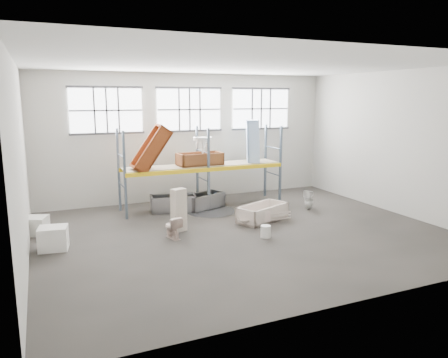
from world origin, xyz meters
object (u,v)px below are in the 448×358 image
bathtub_beige (262,213)px  steel_tub_left (173,203)px  toilet_beige (173,227)px  rust_tub_flat (200,159)px  steel_tub_right (204,201)px  cistern_tall (179,210)px  blue_tub_upright (253,141)px  bucket (266,231)px  toilet_white (309,199)px  carton_near (53,238)px

bathtub_beige → steel_tub_left: size_ratio=1.13×
toilet_beige → rust_tub_flat: (2.03, 3.15, 1.49)m
steel_tub_right → rust_tub_flat: size_ratio=0.92×
toilet_beige → cistern_tall: cistern_tall is taller
steel_tub_right → blue_tub_upright: (2.12, 0.25, 2.12)m
blue_tub_upright → bucket: size_ratio=4.63×
toilet_white → steel_tub_right: size_ratio=0.47×
carton_near → bathtub_beige: bearing=2.0°
steel_tub_left → carton_near: size_ratio=2.17×
cistern_tall → bucket: cistern_tall is taller
cistern_tall → steel_tub_left: 2.41m
steel_tub_left → rust_tub_flat: 1.92m
rust_tub_flat → carton_near: rust_tub_flat is taller
toilet_beige → toilet_white: bearing=-179.7°
blue_tub_upright → cistern_tall: bearing=-146.5°
cistern_tall → blue_tub_upright: 4.91m
steel_tub_right → carton_near: carton_near is taller
bathtub_beige → steel_tub_left: steel_tub_left is taller
steel_tub_left → toilet_beige: bearing=-107.1°
bucket → carton_near: (-5.78, 1.37, 0.14)m
toilet_beige → toilet_white: 5.73m
cistern_tall → blue_tub_upright: size_ratio=0.81×
rust_tub_flat → blue_tub_upright: bearing=-0.5°
cistern_tall → rust_tub_flat: 3.25m
cistern_tall → carton_near: size_ratio=1.80×
toilet_beige → steel_tub_right: (2.09, 2.87, -0.05)m
steel_tub_right → toilet_white: bearing=-25.1°
bucket → steel_tub_right: bearing=96.6°
cistern_tall → steel_tub_left: bearing=56.6°
bucket → rust_tub_flat: bearing=96.9°
rust_tub_flat → blue_tub_upright: (2.18, -0.02, 0.57)m
toilet_white → bucket: bearing=-77.3°
rust_tub_flat → bucket: (0.51, -4.17, -1.64)m
rust_tub_flat → blue_tub_upright: blue_tub_upright is taller
bathtub_beige → steel_tub_right: size_ratio=1.19×
rust_tub_flat → bucket: rust_tub_flat is taller
toilet_beige → rust_tub_flat: rust_tub_flat is taller
toilet_beige → carton_near: bearing=-18.2°
toilet_beige → bucket: bearing=146.1°
blue_tub_upright → bucket: 4.99m
steel_tub_left → blue_tub_upright: 3.93m
bathtub_beige → toilet_beige: size_ratio=2.74×
steel_tub_left → steel_tub_right: steel_tub_left is taller
toilet_beige → carton_near: size_ratio=0.90×
carton_near → bucket: bearing=-13.4°
rust_tub_flat → bucket: size_ratio=4.70×
steel_tub_left → bucket: steel_tub_left is taller
rust_tub_flat → carton_near: 6.15m
steel_tub_left → cistern_tall: bearing=-102.4°
toilet_white → carton_near: 8.88m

